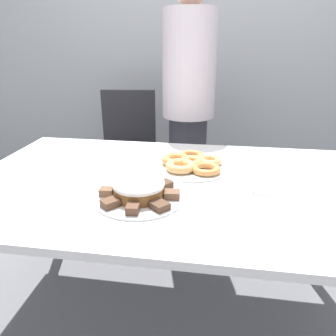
% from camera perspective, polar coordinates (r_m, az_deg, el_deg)
% --- Properties ---
extents(ground_plane, '(12.00, 12.00, 0.00)m').
position_cam_1_polar(ground_plane, '(1.76, -0.42, -24.19)').
color(ground_plane, slate).
extents(wall_back, '(8.00, 0.05, 2.60)m').
position_cam_1_polar(wall_back, '(2.83, 5.13, 22.29)').
color(wall_back, '#B2B7BC').
rests_on(wall_back, ground_plane).
extents(table, '(1.63, 1.03, 0.72)m').
position_cam_1_polar(table, '(1.37, -0.49, -5.01)').
color(table, white).
rests_on(table, ground_plane).
extents(person_standing, '(0.33, 0.33, 1.62)m').
position_cam_1_polar(person_standing, '(2.12, 3.57, 10.49)').
color(person_standing, '#383842').
rests_on(person_standing, ground_plane).
extents(office_chair_left, '(0.49, 0.49, 0.91)m').
position_cam_1_polar(office_chair_left, '(2.43, -7.04, 1.67)').
color(office_chair_left, black).
rests_on(office_chair_left, ground_plane).
extents(plate_cake, '(0.32, 0.32, 0.01)m').
position_cam_1_polar(plate_cake, '(1.19, -5.04, -5.17)').
color(plate_cake, white).
rests_on(plate_cake, table).
extents(plate_donuts, '(0.33, 0.33, 0.01)m').
position_cam_1_polar(plate_donuts, '(1.47, 4.07, 0.20)').
color(plate_donuts, white).
rests_on(plate_donuts, table).
extents(frosted_cake, '(0.18, 0.18, 0.06)m').
position_cam_1_polar(frosted_cake, '(1.18, -5.09, -3.75)').
color(frosted_cake, brown).
rests_on(frosted_cake, plate_cake).
extents(lamington_0, '(0.04, 0.05, 0.02)m').
position_cam_1_polar(lamington_0, '(1.29, -4.15, -2.16)').
color(lamington_0, '#513828').
rests_on(lamington_0, plate_cake).
extents(lamington_1, '(0.06, 0.06, 0.02)m').
position_cam_1_polar(lamington_1, '(1.28, -8.13, -2.66)').
color(lamington_1, brown).
rests_on(lamington_1, plate_cake).
extents(lamington_2, '(0.05, 0.04, 0.03)m').
position_cam_1_polar(lamington_2, '(1.21, -10.63, -4.09)').
color(lamington_2, brown).
rests_on(lamington_2, plate_cake).
extents(lamington_3, '(0.07, 0.07, 0.03)m').
position_cam_1_polar(lamington_3, '(1.13, -10.04, -6.04)').
color(lamington_3, brown).
rests_on(lamington_3, plate_cake).
extents(lamington_4, '(0.04, 0.05, 0.03)m').
position_cam_1_polar(lamington_4, '(1.08, -6.17, -7.09)').
color(lamington_4, brown).
rests_on(lamington_4, plate_cake).
extents(lamington_5, '(0.08, 0.08, 0.02)m').
position_cam_1_polar(lamington_5, '(1.10, -1.49, -6.56)').
color(lamington_5, '#513828').
rests_on(lamington_5, plate_cake).
extents(lamington_6, '(0.06, 0.05, 0.03)m').
position_cam_1_polar(lamington_6, '(1.17, 0.68, -4.63)').
color(lamington_6, brown).
rests_on(lamington_6, plate_cake).
extents(lamington_7, '(0.07, 0.07, 0.02)m').
position_cam_1_polar(lamington_7, '(1.25, -0.60, -2.93)').
color(lamington_7, '#513828').
rests_on(lamington_7, plate_cake).
extents(donut_0, '(0.11, 0.11, 0.04)m').
position_cam_1_polar(donut_0, '(1.46, 4.09, 1.05)').
color(donut_0, tan).
rests_on(donut_0, plate_donuts).
extents(donut_1, '(0.13, 0.13, 0.04)m').
position_cam_1_polar(donut_1, '(1.48, 1.39, 1.42)').
color(donut_1, '#D18E4C').
rests_on(donut_1, plate_donuts).
extents(donut_2, '(0.13, 0.13, 0.04)m').
position_cam_1_polar(donut_2, '(1.41, 2.21, 0.31)').
color(donut_2, '#E5AD66').
rests_on(donut_2, plate_donuts).
extents(donut_3, '(0.12, 0.12, 0.03)m').
position_cam_1_polar(donut_3, '(1.40, 6.63, -0.19)').
color(donut_3, '#D18E4C').
rests_on(donut_3, plate_donuts).
extents(donut_4, '(0.11, 0.11, 0.03)m').
position_cam_1_polar(donut_4, '(1.49, 7.29, 1.26)').
color(donut_4, '#E5AD66').
rests_on(donut_4, plate_donuts).
extents(donut_5, '(0.12, 0.12, 0.03)m').
position_cam_1_polar(donut_5, '(1.55, 4.07, 2.11)').
color(donut_5, '#C68447').
rests_on(donut_5, plate_donuts).
extents(napkin, '(0.17, 0.15, 0.01)m').
position_cam_1_polar(napkin, '(1.31, 17.14, -3.73)').
color(napkin, white).
rests_on(napkin, table).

